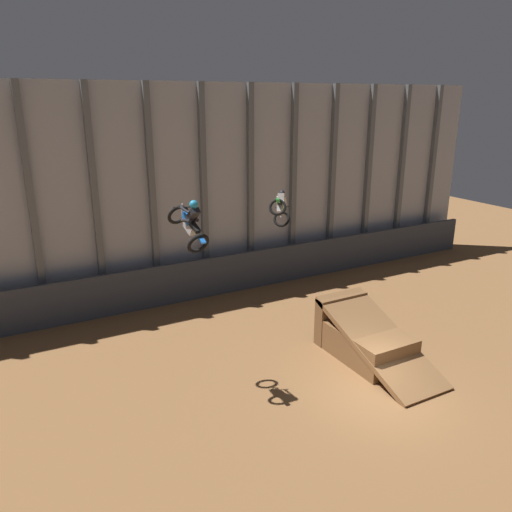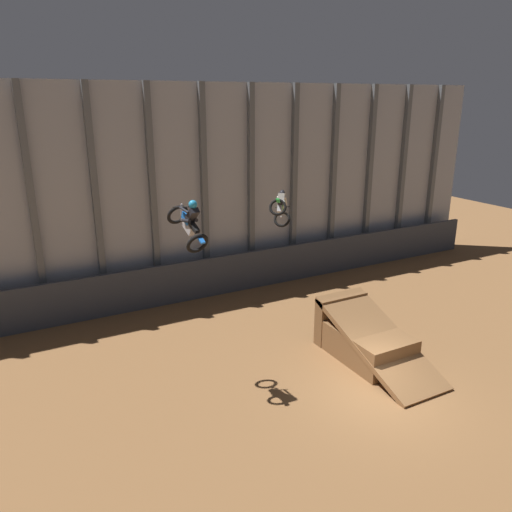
% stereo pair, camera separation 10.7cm
% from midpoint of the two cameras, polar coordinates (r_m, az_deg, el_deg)
% --- Properties ---
extents(ground_plane, '(60.00, 60.00, 0.00)m').
position_cam_midpoint_polar(ground_plane, '(17.50, 14.04, -15.34)').
color(ground_plane, brown).
extents(arena_back_wall, '(32.00, 0.40, 10.08)m').
position_cam_midpoint_polar(arena_back_wall, '(24.86, -3.22, 7.59)').
color(arena_back_wall, '#A3A8B2').
rests_on(arena_back_wall, ground_plane).
extents(lower_barrier, '(31.36, 0.20, 1.96)m').
position_cam_midpoint_polar(lower_barrier, '(25.10, -2.18, -1.89)').
color(lower_barrier, '#383D47').
rests_on(lower_barrier, ground_plane).
extents(dirt_ramp, '(2.20, 5.10, 2.10)m').
position_cam_midpoint_polar(dirt_ramp, '(19.55, 12.29, -9.12)').
color(dirt_ramp, brown).
rests_on(dirt_ramp, ground_plane).
extents(rider_bike_left_air, '(0.94, 1.88, 1.69)m').
position_cam_midpoint_polar(rider_bike_left_air, '(15.44, -7.48, 3.72)').
color(rider_bike_left_air, black).
extents(rider_bike_right_air, '(1.63, 1.74, 1.67)m').
position_cam_midpoint_polar(rider_bike_right_air, '(21.27, 2.96, 5.47)').
color(rider_bike_right_air, black).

